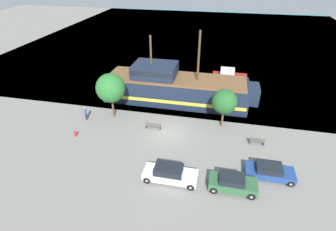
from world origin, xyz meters
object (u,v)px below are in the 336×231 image
(pirate_ship, at_px, (175,87))
(pedestrian_walking_near, at_px, (86,113))
(fire_hydrant, at_px, (75,133))
(bench_promenade_west, at_px, (257,141))
(bench_promenade_east, at_px, (153,126))
(moored_boat_dockside, at_px, (229,76))
(parked_car_curb_front, at_px, (269,171))
(parked_car_curb_rear, at_px, (170,174))
(parked_car_curb_mid, at_px, (233,183))

(pirate_ship, bearing_deg, pedestrian_walking_near, -142.79)
(fire_hydrant, bearing_deg, bench_promenade_west, 7.95)
(bench_promenade_east, distance_m, pedestrian_walking_near, 8.71)
(bench_promenade_east, xyz_separation_m, bench_promenade_west, (11.70, -0.55, -0.01))
(moored_boat_dockside, height_order, bench_promenade_west, moored_boat_dockside)
(moored_boat_dockside, xyz_separation_m, fire_hydrant, (-16.67, -19.54, -0.35))
(bench_promenade_east, bearing_deg, parked_car_curb_front, -23.47)
(parked_car_curb_front, bearing_deg, pirate_ship, 131.02)
(bench_promenade_east, bearing_deg, parked_car_curb_rear, -64.90)
(moored_boat_dockside, bearing_deg, parked_car_curb_front, -79.57)
(moored_boat_dockside, bearing_deg, parked_car_curb_mid, -88.39)
(parked_car_curb_front, distance_m, pedestrian_walking_near, 21.85)
(moored_boat_dockside, height_order, fire_hydrant, moored_boat_dockside)
(parked_car_curb_mid, bearing_deg, fire_hydrant, 165.94)
(parked_car_curb_mid, bearing_deg, parked_car_curb_front, 34.62)
(pedestrian_walking_near, bearing_deg, parked_car_curb_front, -14.98)
(bench_promenade_west, height_order, pedestrian_walking_near, pedestrian_walking_near)
(pirate_ship, relative_size, parked_car_curb_front, 4.76)
(moored_boat_dockside, xyz_separation_m, parked_car_curb_mid, (0.67, -23.88, -0.02))
(fire_hydrant, bearing_deg, bench_promenade_east, 22.06)
(pirate_ship, bearing_deg, parked_car_curb_front, -48.98)
(moored_boat_dockside, bearing_deg, fire_hydrant, -130.47)
(pirate_ship, relative_size, bench_promenade_west, 13.36)
(parked_car_curb_rear, bearing_deg, parked_car_curb_mid, 0.16)
(parked_car_curb_front, relative_size, pedestrian_walking_near, 2.52)
(fire_hydrant, distance_m, pedestrian_walking_near, 3.65)
(moored_boat_dockside, height_order, parked_car_curb_front, moored_boat_dockside)
(parked_car_curb_front, height_order, pedestrian_walking_near, pedestrian_walking_near)
(moored_boat_dockside, xyz_separation_m, bench_promenade_east, (-8.45, -16.20, -0.32))
(pedestrian_walking_near, bearing_deg, moored_boat_dockside, 42.94)
(bench_promenade_east, bearing_deg, pirate_ship, 82.11)
(moored_boat_dockside, height_order, parked_car_curb_rear, moored_boat_dockside)
(moored_boat_dockside, height_order, pedestrian_walking_near, moored_boat_dockside)
(parked_car_curb_mid, distance_m, bench_promenade_west, 7.58)
(fire_hydrant, height_order, bench_promenade_east, bench_promenade_east)
(parked_car_curb_front, height_order, parked_car_curb_rear, parked_car_curb_rear)
(pirate_ship, xyz_separation_m, parked_car_curb_rear, (2.54, -15.35, -1.24))
(bench_promenade_east, bearing_deg, fire_hydrant, -157.94)
(moored_boat_dockside, relative_size, fire_hydrant, 7.21)
(parked_car_curb_front, bearing_deg, fire_hydrant, 174.30)
(fire_hydrant, relative_size, bench_promenade_east, 0.42)
(parked_car_curb_rear, bearing_deg, parked_car_curb_front, 14.60)
(parked_car_curb_mid, xyz_separation_m, bench_promenade_east, (-9.12, 7.67, -0.30))
(moored_boat_dockside, xyz_separation_m, pedestrian_walking_near, (-17.14, -15.95, 0.12))
(bench_promenade_west, bearing_deg, parked_car_curb_rear, -138.61)
(parked_car_curb_front, bearing_deg, parked_car_curb_rear, -165.40)
(moored_boat_dockside, xyz_separation_m, bench_promenade_west, (3.26, -16.75, -0.33))
(pirate_ship, distance_m, bench_promenade_east, 7.89)
(parked_car_curb_rear, bearing_deg, pirate_ship, 99.40)
(parked_car_curb_mid, distance_m, parked_car_curb_rear, 5.51)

